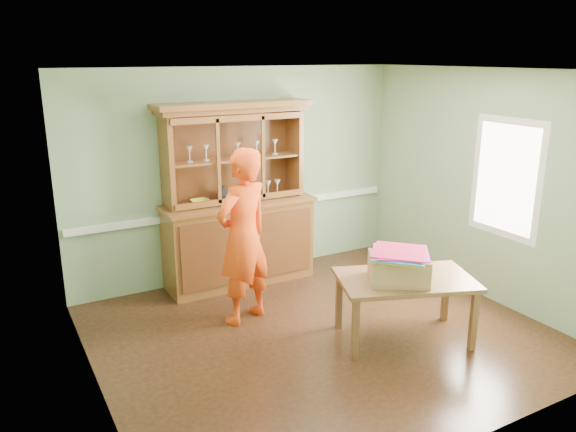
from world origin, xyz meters
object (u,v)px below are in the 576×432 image
dining_table (405,285)px  person (243,237)px  china_hutch (238,222)px  cardboard_box (398,268)px

dining_table → person: size_ratio=0.80×
china_hutch → person: bearing=-111.0°
dining_table → cardboard_box: size_ratio=2.73×
person → cardboard_box: bearing=112.9°
cardboard_box → person: size_ratio=0.29×
cardboard_box → person: (-1.12, 1.21, 0.16)m
dining_table → person: bearing=156.9°
dining_table → china_hutch: bearing=131.4°
person → china_hutch: bearing=-131.0°
china_hutch → person: china_hutch is taller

